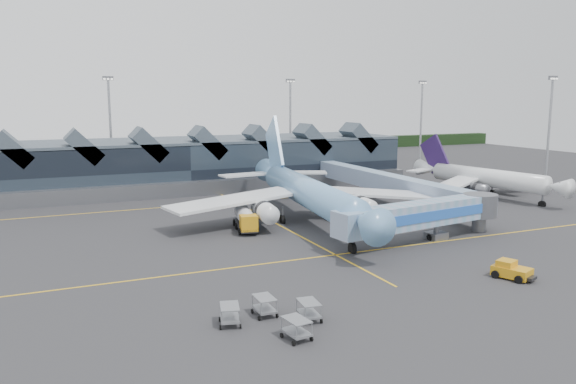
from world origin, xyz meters
name	(u,v)px	position (x,y,z in m)	size (l,w,h in m)	color
ground	(305,239)	(0.00, 0.00, 0.00)	(260.00, 260.00, 0.00)	#252527
taxi_stripes	(275,223)	(0.00, 10.00, 0.01)	(120.00, 60.00, 0.01)	gold
tree_line_far	(149,150)	(0.00, 110.00, 2.00)	(260.00, 4.00, 4.00)	black
terminal	(179,163)	(-5.07, 47.35, 4.88)	(90.00, 22.25, 12.52)	black
light_masts	(272,120)	(21.00, 62.80, 12.49)	(132.40, 42.56, 22.45)	#96989E
main_airliner	(306,191)	(4.40, 9.12, 4.41)	(40.29, 46.68, 14.99)	#71A3E5
regional_jet	(483,177)	(42.92, 15.47, 3.47)	(28.82, 31.81, 10.94)	white
jet_bridge	(430,214)	(13.88, -6.94, 3.39)	(25.67, 7.26, 5.14)	#6D9AB7
fuel_truck	(245,217)	(-5.22, 7.98, 1.65)	(3.75, 8.87, 2.95)	black
pushback_tug	(511,271)	(11.86, -22.34, 0.78)	(3.47, 4.32, 1.74)	orange
baggage_carts	(275,314)	(-13.90, -23.59, 0.89)	(7.96, 7.60, 1.59)	gray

